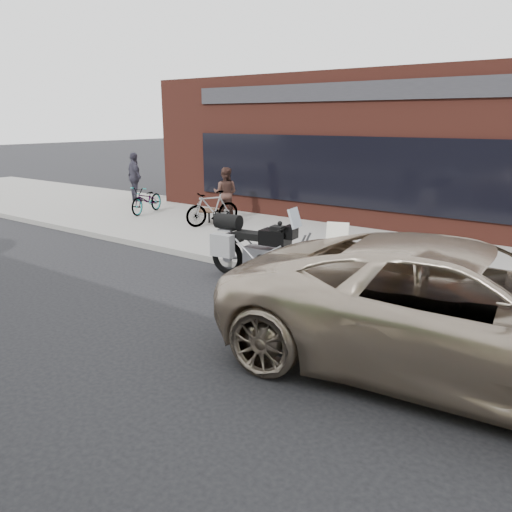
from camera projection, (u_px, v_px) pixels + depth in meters
name	position (u px, v px, depth m)	size (l,w,h in m)	color
ground	(152.00, 358.00, 6.83)	(120.00, 120.00, 0.00)	black
near_sidewalk	(365.00, 249.00, 12.26)	(44.00, 6.00, 0.15)	gray
storefront	(397.00, 145.00, 18.27)	(14.00, 10.07, 4.50)	#55241B
motorcycle	(255.00, 248.00, 9.99)	(2.45, 0.93, 1.55)	black
minivan	(464.00, 312.00, 6.18)	(2.81, 6.09, 1.69)	tan
bicycle_front	(147.00, 200.00, 16.45)	(0.59, 1.70, 0.89)	gray
bicycle_rear	(212.00, 208.00, 14.50)	(0.47, 1.67, 1.00)	gray
sandwich_sign	(337.00, 240.00, 11.21)	(0.62, 0.59, 0.79)	white
cafe_table	(209.00, 211.00, 14.91)	(0.69, 0.69, 0.39)	black
cafe_patron_left	(225.00, 193.00, 15.41)	(0.78, 0.60, 1.60)	#492E27
cafe_patron_right	(135.00, 177.00, 18.77)	(1.07, 0.44, 1.82)	#393645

